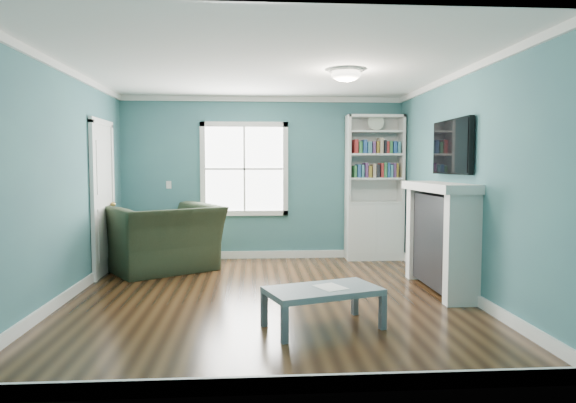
{
  "coord_description": "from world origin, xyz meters",
  "views": [
    {
      "loc": [
        -0.17,
        -5.77,
        1.5
      ],
      "look_at": [
        0.26,
        0.4,
        1.07
      ],
      "focal_mm": 32.0,
      "sensor_mm": 36.0,
      "label": 1
    }
  ],
  "objects": [
    {
      "name": "trim",
      "position": [
        0.0,
        0.0,
        1.24
      ],
      "size": [
        4.5,
        5.0,
        2.6
      ],
      "color": "white",
      "rests_on": "ground"
    },
    {
      "name": "bookshelf",
      "position": [
        1.77,
        2.3,
        0.92
      ],
      "size": [
        0.9,
        0.35,
        2.31
      ],
      "color": "silver",
      "rests_on": "ground"
    },
    {
      "name": "floor",
      "position": [
        0.0,
        0.0,
        0.0
      ],
      "size": [
        5.0,
        5.0,
        0.0
      ],
      "primitive_type": "plane",
      "color": "black",
      "rests_on": "ground"
    },
    {
      "name": "fireplace",
      "position": [
        2.08,
        0.2,
        0.64
      ],
      "size": [
        0.44,
        1.58,
        1.3
      ],
      "color": "black",
      "rests_on": "ground"
    },
    {
      "name": "tv",
      "position": [
        2.2,
        0.2,
        1.72
      ],
      "size": [
        0.06,
        1.1,
        0.65
      ],
      "primitive_type": "cube",
      "color": "black",
      "rests_on": "fireplace"
    },
    {
      "name": "room_walls",
      "position": [
        0.0,
        0.0,
        1.58
      ],
      "size": [
        5.0,
        5.0,
        5.0
      ],
      "color": "#37626D",
      "rests_on": "ground"
    },
    {
      "name": "recliner",
      "position": [
        -1.45,
        1.6,
        0.63
      ],
      "size": [
        1.73,
        1.58,
        1.26
      ],
      "primitive_type": "imported",
      "rotation": [
        0.0,
        0.0,
        -2.57
      ],
      "color": "black",
      "rests_on": "ground"
    },
    {
      "name": "door",
      "position": [
        -2.22,
        1.4,
        1.07
      ],
      "size": [
        0.12,
        0.98,
        2.17
      ],
      "color": "silver",
      "rests_on": "ground"
    },
    {
      "name": "paper_sheet",
      "position": [
        0.55,
        -1.12,
        0.38
      ],
      "size": [
        0.33,
        0.36,
        0.0
      ],
      "primitive_type": "cube",
      "rotation": [
        0.0,
        0.0,
        0.45
      ],
      "color": "white",
      "rests_on": "coffee_table"
    },
    {
      "name": "light_switch",
      "position": [
        -1.5,
        2.48,
        1.2
      ],
      "size": [
        0.08,
        0.01,
        0.12
      ],
      "primitive_type": "cube",
      "color": "white",
      "rests_on": "room_walls"
    },
    {
      "name": "window",
      "position": [
        -0.3,
        2.49,
        1.45
      ],
      "size": [
        1.4,
        0.06,
        1.5
      ],
      "color": "white",
      "rests_on": "room_walls"
    },
    {
      "name": "coffee_table",
      "position": [
        0.48,
        -1.13,
        0.33
      ],
      "size": [
        1.16,
        0.86,
        0.37
      ],
      "rotation": [
        0.0,
        0.0,
        0.33
      ],
      "color": "#545B65",
      "rests_on": "ground"
    },
    {
      "name": "ceiling_fixture",
      "position": [
        0.9,
        0.1,
        2.55
      ],
      "size": [
        0.38,
        0.38,
        0.15
      ],
      "color": "white",
      "rests_on": "room_walls"
    }
  ]
}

